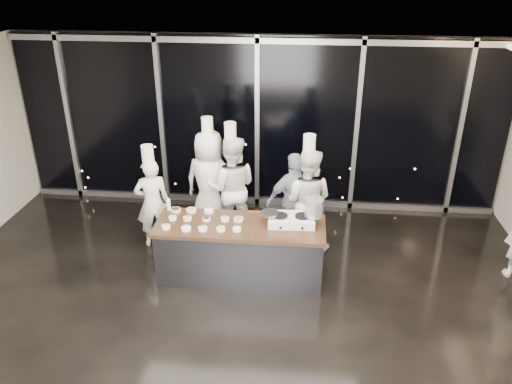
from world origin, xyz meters
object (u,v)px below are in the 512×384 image
frying_pan (269,213)px  chef_right (307,199)px  chef_left (210,182)px  guest (295,201)px  stove (291,220)px  chef_far_left (152,202)px  stock_pot (314,207)px  chef_center (232,187)px  demo_counter (240,251)px

frying_pan → chef_right: (0.53, 0.89, -0.19)m
chef_left → guest: (1.46, -0.35, -0.11)m
stove → chef_far_left: bearing=159.8°
stock_pot → guest: bearing=108.3°
stove → guest: size_ratio=0.42×
chef_left → guest: size_ratio=1.26×
frying_pan → chef_center: bearing=119.4°
demo_counter → stove: (0.73, 0.10, 0.51)m
demo_counter → chef_far_left: size_ratio=1.40×
chef_far_left → guest: chef_far_left is taller
stove → frying_pan: bearing=179.0°
chef_far_left → chef_center: 1.32m
chef_far_left → chef_right: chef_right is taller
stock_pot → chef_far_left: chef_far_left is taller
chef_far_left → stock_pot: bearing=143.5°
guest → chef_right: size_ratio=0.84×
stove → chef_center: bearing=129.6°
chef_left → guest: chef_left is taller
stock_pot → chef_left: (-1.75, 1.23, -0.24)m
stove → chef_right: chef_right is taller
chef_left → chef_right: size_ratio=1.06×
demo_counter → chef_left: size_ratio=1.19×
chef_far_left → chef_left: size_ratio=0.85×
stock_pot → guest: size_ratio=0.16×
stove → chef_far_left: size_ratio=0.39×
guest → chef_far_left: bearing=-15.4°
chef_right → chef_far_left: bearing=18.2°
frying_pan → guest: bearing=66.1°
chef_center → chef_right: bearing=164.4°
stove → stock_pot: bearing=1.4°
stove → chef_right: 0.91m
demo_counter → chef_left: bearing=117.3°
demo_counter → stock_pot: stock_pot is taller
chef_right → frying_pan: bearing=73.3°
stock_pot → chef_center: (-1.36, 1.10, -0.26)m
frying_pan → chef_far_left: 2.11m
stock_pot → chef_left: size_ratio=0.13×
frying_pan → chef_left: 1.69m
chef_left → frying_pan: bearing=145.0°
chef_left → chef_right: chef_left is taller
stock_pot → chef_far_left: size_ratio=0.15×
frying_pan → guest: size_ratio=0.28×
frying_pan → chef_center: size_ratio=0.22×
chef_left → guest: 1.51m
stove → chef_left: chef_left is taller
frying_pan → chef_left: bearing=128.3°
chef_right → chef_left: bearing=1.4°
chef_far_left → guest: 2.32m
stove → chef_left: bearing=135.7°
chef_far_left → chef_right: 2.51m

